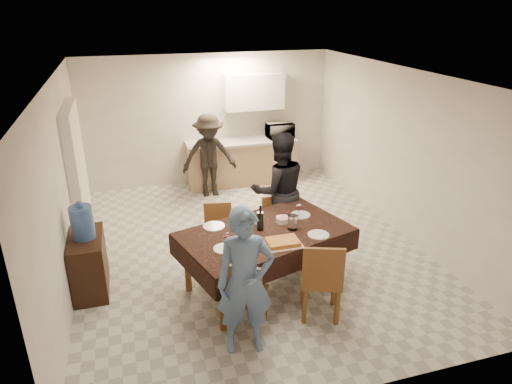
% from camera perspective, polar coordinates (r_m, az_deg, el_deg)
% --- Properties ---
extents(floor, '(5.00, 6.00, 0.02)m').
position_cam_1_polar(floor, '(7.08, -0.83, -6.92)').
color(floor, beige).
rests_on(floor, ground).
extents(ceiling, '(5.00, 6.00, 0.02)m').
position_cam_1_polar(ceiling, '(6.23, -0.97, 14.37)').
color(ceiling, white).
rests_on(ceiling, wall_back).
extents(wall_back, '(5.00, 0.02, 2.60)m').
position_cam_1_polar(wall_back, '(9.35, -5.96, 8.95)').
color(wall_back, silver).
rests_on(wall_back, floor).
extents(wall_front, '(5.00, 0.02, 2.60)m').
position_cam_1_polar(wall_front, '(4.02, 11.01, -10.92)').
color(wall_front, silver).
rests_on(wall_front, floor).
extents(wall_left, '(0.02, 6.00, 2.60)m').
position_cam_1_polar(wall_left, '(6.38, -23.04, 0.63)').
color(wall_left, silver).
rests_on(wall_left, floor).
extents(wall_right, '(0.02, 6.00, 2.60)m').
position_cam_1_polar(wall_right, '(7.57, 17.69, 4.70)').
color(wall_right, silver).
rests_on(wall_right, floor).
extents(stub_partition, '(0.15, 1.40, 2.10)m').
position_cam_1_polar(stub_partition, '(7.58, -21.41, 2.21)').
color(stub_partition, white).
rests_on(stub_partition, floor).
extents(kitchen_base_cabinet, '(2.20, 0.60, 0.86)m').
position_cam_1_polar(kitchen_base_cabinet, '(9.42, -1.78, 3.65)').
color(kitchen_base_cabinet, tan).
rests_on(kitchen_base_cabinet, floor).
extents(kitchen_worktop, '(2.24, 0.64, 0.05)m').
position_cam_1_polar(kitchen_worktop, '(9.28, -1.82, 6.30)').
color(kitchen_worktop, '#A3A29E').
rests_on(kitchen_worktop, kitchen_base_cabinet).
extents(upper_cabinet, '(1.20, 0.34, 0.70)m').
position_cam_1_polar(upper_cabinet, '(9.27, -0.29, 12.42)').
color(upper_cabinet, silver).
rests_on(upper_cabinet, wall_back).
extents(dining_table, '(2.35, 1.77, 0.82)m').
position_cam_1_polar(dining_table, '(5.81, 1.15, -5.23)').
color(dining_table, black).
rests_on(dining_table, floor).
extents(chair_near_left, '(0.58, 0.61, 0.51)m').
position_cam_1_polar(chair_near_left, '(5.12, -0.86, -12.15)').
color(chair_near_left, brown).
rests_on(chair_near_left, floor).
extents(chair_near_right, '(0.60, 0.61, 0.55)m').
position_cam_1_polar(chair_near_right, '(5.36, 8.61, -10.06)').
color(chair_near_right, brown).
rests_on(chair_near_right, floor).
extents(chair_far_left, '(0.46, 0.46, 0.47)m').
position_cam_1_polar(chair_far_left, '(6.40, -4.55, -5.04)').
color(chair_far_left, brown).
rests_on(chair_far_left, floor).
extents(chair_far_right, '(0.42, 0.42, 0.47)m').
position_cam_1_polar(chair_far_right, '(6.62, 3.10, -4.01)').
color(chair_far_right, brown).
rests_on(chair_far_right, floor).
extents(console, '(0.42, 0.83, 0.77)m').
position_cam_1_polar(console, '(6.31, -20.15, -8.43)').
color(console, black).
rests_on(console, floor).
extents(water_jug, '(0.28, 0.28, 0.42)m').
position_cam_1_polar(water_jug, '(6.04, -20.90, -3.58)').
color(water_jug, '#446CB8').
rests_on(water_jug, console).
extents(wine_bottle, '(0.09, 0.09, 0.34)m').
position_cam_1_polar(wine_bottle, '(5.75, 0.54, -3.23)').
color(wine_bottle, black).
rests_on(wine_bottle, dining_table).
extents(water_pitcher, '(0.13, 0.13, 0.19)m').
position_cam_1_polar(water_pitcher, '(5.81, 4.60, -3.81)').
color(water_pitcher, white).
rests_on(water_pitcher, dining_table).
extents(savoury_tart, '(0.45, 0.34, 0.06)m').
position_cam_1_polar(savoury_tart, '(5.49, 3.36, -6.26)').
color(savoury_tart, gold).
rests_on(savoury_tart, dining_table).
extents(salad_bowl, '(0.18, 0.18, 0.07)m').
position_cam_1_polar(salad_bowl, '(6.02, 3.36, -3.47)').
color(salad_bowl, silver).
rests_on(salad_bowl, dining_table).
extents(mushroom_dish, '(0.20, 0.20, 0.03)m').
position_cam_1_polar(mushroom_dish, '(6.01, -0.11, -3.64)').
color(mushroom_dish, silver).
rests_on(mushroom_dish, dining_table).
extents(wine_glass_a, '(0.08, 0.08, 0.19)m').
position_cam_1_polar(wine_glass_a, '(5.41, -3.62, -5.96)').
color(wine_glass_a, white).
rests_on(wine_glass_a, dining_table).
extents(wine_glass_b, '(0.09, 0.09, 0.20)m').
position_cam_1_polar(wine_glass_b, '(6.13, 5.36, -2.33)').
color(wine_glass_b, white).
rests_on(wine_glass_b, dining_table).
extents(wine_glass_c, '(0.09, 0.09, 0.19)m').
position_cam_1_polar(wine_glass_c, '(5.96, -1.55, -3.05)').
color(wine_glass_c, white).
rests_on(wine_glass_c, dining_table).
extents(plate_near_left, '(0.26, 0.26, 0.01)m').
position_cam_1_polar(plate_near_left, '(5.40, -3.99, -7.08)').
color(plate_near_left, silver).
rests_on(plate_near_left, dining_table).
extents(plate_near_right, '(0.27, 0.27, 0.02)m').
position_cam_1_polar(plate_near_right, '(5.74, 7.81, -5.33)').
color(plate_near_right, silver).
rests_on(plate_near_right, dining_table).
extents(plate_far_left, '(0.28, 0.28, 0.02)m').
position_cam_1_polar(plate_far_left, '(5.92, -5.30, -4.30)').
color(plate_far_left, silver).
rests_on(plate_far_left, dining_table).
extents(plate_far_right, '(0.26, 0.26, 0.02)m').
position_cam_1_polar(plate_far_right, '(6.23, 5.58, -2.87)').
color(plate_far_right, silver).
rests_on(plate_far_right, dining_table).
extents(microwave, '(0.53, 0.36, 0.30)m').
position_cam_1_polar(microwave, '(9.47, 3.01, 7.70)').
color(microwave, silver).
rests_on(microwave, kitchen_worktop).
extents(person_near, '(0.65, 0.48, 1.66)m').
position_cam_1_polar(person_near, '(4.79, -1.36, -11.22)').
color(person_near, '#56719E').
rests_on(person_near, floor).
extents(person_far, '(0.87, 0.68, 1.79)m').
position_cam_1_polar(person_far, '(6.82, 2.88, 0.20)').
color(person_far, black).
rests_on(person_far, floor).
extents(person_kitchen, '(1.04, 0.60, 1.60)m').
position_cam_1_polar(person_kitchen, '(8.73, -5.87, 4.55)').
color(person_kitchen, black).
rests_on(person_kitchen, floor).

